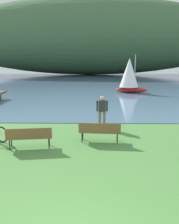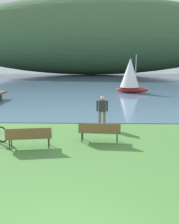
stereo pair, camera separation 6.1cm
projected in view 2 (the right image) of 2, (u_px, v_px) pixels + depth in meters
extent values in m
cube|color=#5B7F9E|center=(92.00, 78.00, 52.08)|extent=(180.00, 80.00, 0.04)
ellipsoid|color=#42663D|center=(91.00, 37.00, 66.77)|extent=(87.55, 28.00, 21.64)
cube|color=brown|center=(100.00, 132.00, 9.93)|extent=(1.83, 0.62, 0.05)
cube|color=brown|center=(99.00, 128.00, 9.68)|extent=(1.80, 0.18, 0.40)
cylinder|color=#2D2D33|center=(83.00, 135.00, 10.22)|extent=(0.05, 0.05, 0.45)
cylinder|color=#2D2D33|center=(117.00, 136.00, 10.07)|extent=(0.05, 0.05, 0.45)
cylinder|color=#2D2D33|center=(82.00, 137.00, 9.89)|extent=(0.05, 0.05, 0.45)
cylinder|color=#2D2D33|center=(117.00, 138.00, 9.74)|extent=(0.05, 0.05, 0.45)
cube|color=brown|center=(29.00, 137.00, 9.20)|extent=(1.85, 0.72, 0.05)
cube|color=brown|center=(28.00, 133.00, 8.95)|extent=(1.79, 0.29, 0.40)
cylinder|color=#2D2D33|center=(11.00, 142.00, 9.33)|extent=(0.05, 0.05, 0.45)
cylinder|color=#2D2D33|center=(49.00, 140.00, 9.50)|extent=(0.05, 0.05, 0.45)
cylinder|color=#2D2D33|center=(9.00, 144.00, 9.00)|extent=(0.05, 0.05, 0.45)
cylinder|color=#2D2D33|center=(49.00, 143.00, 9.17)|extent=(0.05, 0.05, 0.45)
torus|color=black|center=(2.00, 134.00, 9.83)|extent=(0.68, 0.35, 0.72)
cylinder|color=#72604C|center=(100.00, 120.00, 12.08)|extent=(0.14, 0.14, 0.88)
cylinder|color=#72604C|center=(104.00, 120.00, 12.07)|extent=(0.14, 0.14, 0.88)
cube|color=#2D2D33|center=(102.00, 106.00, 11.92)|extent=(0.38, 0.22, 0.60)
sphere|color=beige|center=(102.00, 98.00, 11.83)|extent=(0.22, 0.22, 0.22)
cylinder|color=#2D2D33|center=(97.00, 106.00, 11.93)|extent=(0.09, 0.09, 0.56)
cylinder|color=#2D2D33|center=(107.00, 106.00, 11.91)|extent=(0.09, 0.09, 0.56)
ellipsoid|color=#B22323|center=(132.00, 90.00, 26.33)|extent=(3.77, 1.52, 0.64)
cylinder|color=#B2B2B2|center=(136.00, 71.00, 25.84)|extent=(0.09, 0.09, 3.66)
cone|color=white|center=(130.00, 73.00, 25.97)|extent=(2.45, 2.45, 3.30)
cylinder|color=brown|center=(1.00, 97.00, 20.91)|extent=(0.20, 0.20, 0.60)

